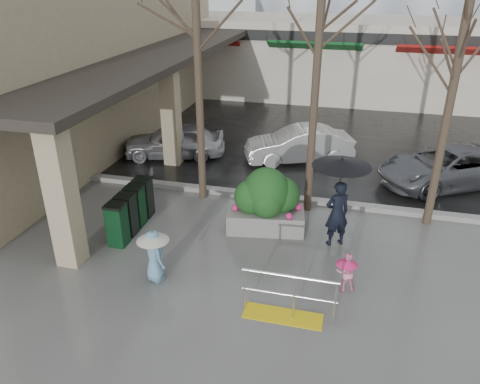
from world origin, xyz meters
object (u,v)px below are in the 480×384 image
at_px(news_boxes, 131,210).
at_px(tree_west, 196,22).
at_px(child_pink, 346,269).
at_px(car_a, 174,141).
at_px(tree_mideast, 462,40).
at_px(child_blue, 154,251).
at_px(planter, 267,201).
at_px(car_b, 299,145).
at_px(woman, 339,192).
at_px(tree_midwest, 320,19).
at_px(handrail, 287,302).
at_px(car_c, 448,166).

bearing_deg(news_boxes, tree_west, 61.52).
bearing_deg(child_pink, car_a, -58.19).
relative_size(tree_mideast, child_blue, 5.24).
relative_size(planter, car_a, 0.58).
relative_size(tree_west, car_b, 1.78).
bearing_deg(car_b, tree_west, -54.98).
distance_m(tree_west, child_pink, 7.32).
bearing_deg(woman, tree_midwest, -92.24).
bearing_deg(car_b, news_boxes, -53.04).
bearing_deg(planter, handrail, -72.07).
bearing_deg(news_boxes, car_b, 58.22).
xyz_separation_m(tree_west, car_a, (-2.10, 3.02, -4.45)).
relative_size(tree_mideast, child_pink, 7.03).
relative_size(tree_midwest, car_a, 1.89).
xyz_separation_m(child_pink, car_a, (-6.55, 6.61, 0.11)).
xyz_separation_m(woman, car_a, (-6.20, 4.75, -0.84)).
distance_m(child_pink, child_blue, 4.20).
relative_size(tree_midwest, car_b, 1.83).
bearing_deg(tree_west, planter, -31.80).
xyz_separation_m(car_b, car_c, (4.92, -0.87, 0.00)).
bearing_deg(car_c, tree_midwest, -84.52).
bearing_deg(planter, child_pink, -44.96).
xyz_separation_m(planter, news_boxes, (-3.47, -0.91, -0.27)).
distance_m(tree_west, car_a, 5.78).
height_order(handrail, child_pink, handrail).
bearing_deg(planter, tree_west, 148.20).
xyz_separation_m(tree_mideast, car_a, (-8.60, 3.02, -4.23)).
distance_m(woman, news_boxes, 5.42).
bearing_deg(planter, tree_midwest, 56.17).
bearing_deg(car_c, planter, -79.18).
xyz_separation_m(woman, child_pink, (0.35, -1.86, -0.95)).
distance_m(tree_mideast, child_pink, 5.99).
bearing_deg(child_pink, child_blue, -3.78).
distance_m(news_boxes, car_a, 5.41).
bearing_deg(woman, child_blue, 3.96).
height_order(handrail, child_blue, child_blue).
height_order(tree_midwest, child_pink, tree_midwest).
xyz_separation_m(news_boxes, car_c, (8.55, 5.18, 0.06)).
bearing_deg(child_blue, news_boxes, -13.71).
distance_m(child_blue, car_a, 7.67).
height_order(tree_west, car_a, tree_west).
height_order(handrail, tree_mideast, tree_mideast).
height_order(planter, car_b, planter).
relative_size(tree_mideast, news_boxes, 3.17).
bearing_deg(planter, news_boxes, -165.28).
height_order(handrail, news_boxes, news_boxes).
xyz_separation_m(tree_west, car_b, (2.41, 3.73, -4.45)).
bearing_deg(tree_west, news_boxes, -117.66).
bearing_deg(tree_west, tree_midwest, 0.00).
height_order(car_a, car_b, same).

